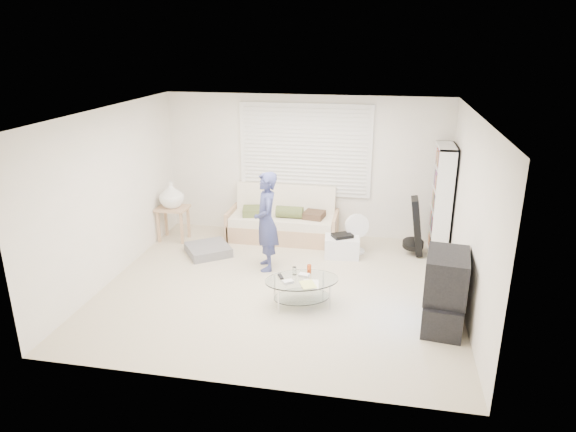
% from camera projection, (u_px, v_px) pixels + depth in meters
% --- Properties ---
extents(ground, '(5.00, 5.00, 0.00)m').
position_uv_depth(ground, '(280.00, 287.00, 7.41)').
color(ground, '#B9AB90').
rests_on(ground, ground).
extents(room_shell, '(5.02, 4.52, 2.51)m').
position_uv_depth(room_shell, '(286.00, 169.00, 7.32)').
color(room_shell, white).
rests_on(room_shell, ground).
extents(window_blinds, '(2.32, 0.08, 1.62)m').
position_uv_depth(window_blinds, '(305.00, 150.00, 8.94)').
color(window_blinds, silver).
rests_on(window_blinds, ground).
extents(futon_sofa, '(1.92, 0.77, 0.94)m').
position_uv_depth(futon_sofa, '(283.00, 222.00, 9.10)').
color(futon_sofa, tan).
rests_on(futon_sofa, ground).
extents(grey_floor_pillow, '(0.91, 0.91, 0.15)m').
position_uv_depth(grey_floor_pillow, '(208.00, 250.00, 8.53)').
color(grey_floor_pillow, slate).
rests_on(grey_floor_pillow, ground).
extents(side_table, '(0.53, 0.43, 1.06)m').
position_uv_depth(side_table, '(172.00, 197.00, 8.90)').
color(side_table, tan).
rests_on(side_table, ground).
extents(bookshelf, '(0.29, 0.77, 1.82)m').
position_uv_depth(bookshelf, '(441.00, 201.00, 8.32)').
color(bookshelf, white).
rests_on(bookshelf, ground).
extents(guitar_case, '(0.35, 0.35, 0.96)m').
position_uv_depth(guitar_case, '(416.00, 230.00, 8.39)').
color(guitar_case, black).
rests_on(guitar_case, ground).
extents(floor_fan, '(0.42, 0.28, 0.68)m').
position_uv_depth(floor_fan, '(357.00, 230.00, 8.50)').
color(floor_fan, white).
rests_on(floor_fan, ground).
extents(storage_bin, '(0.59, 0.44, 0.39)m').
position_uv_depth(storage_bin, '(342.00, 246.00, 8.40)').
color(storage_bin, white).
rests_on(storage_bin, ground).
extents(tv_unit, '(0.58, 0.93, 0.96)m').
position_uv_depth(tv_unit, '(445.00, 291.00, 6.30)').
color(tv_unit, black).
rests_on(tv_unit, ground).
extents(coffee_table, '(1.15, 0.93, 0.49)m').
position_uv_depth(coffee_table, '(302.00, 284.00, 6.84)').
color(coffee_table, silver).
rests_on(coffee_table, ground).
extents(standing_person, '(0.53, 0.65, 1.54)m').
position_uv_depth(standing_person, '(266.00, 222.00, 7.78)').
color(standing_person, navy).
rests_on(standing_person, ground).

